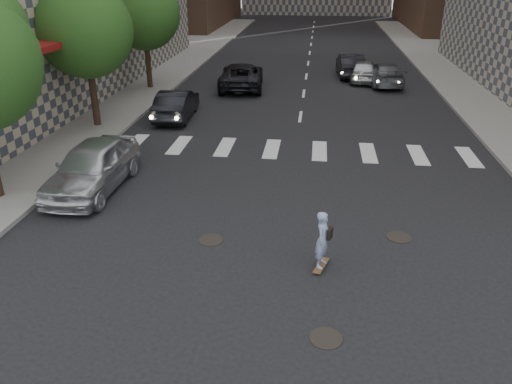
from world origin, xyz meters
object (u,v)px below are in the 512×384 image
Objects in this scene: silver_sedan at (92,167)px; traffic_car_d at (363,70)px; skateboarder at (323,240)px; traffic_car_c at (241,76)px; traffic_car_a at (176,104)px; tree_c at (145,10)px; tree_b at (86,25)px; traffic_car_e at (350,65)px; traffic_car_b at (384,74)px.

silver_sedan is 1.15× the size of traffic_car_d.
skateboarder reaches higher than traffic_car_c.
traffic_car_c is (2.25, 6.94, 0.05)m from traffic_car_a.
tree_c reaches higher than skateboarder.
traffic_car_c is (-5.01, 19.78, -0.07)m from skateboarder.
traffic_car_e is at bearing 46.90° from tree_b.
traffic_car_a is at bearing 34.85° from traffic_car_b.
skateboarder is 0.38× the size of traffic_car_d.
traffic_car_d is at bearing -40.16° from traffic_car_b.
traffic_car_d is (7.65, 2.98, -0.05)m from traffic_car_c.
traffic_car_a is at bearing 48.34° from traffic_car_d.
silver_sedan is at bearing 64.18° from traffic_car_d.
silver_sedan is at bearing 60.91° from traffic_car_e.
silver_sedan is 21.44m from traffic_car_d.
tree_b is 18.11m from traffic_car_d.
traffic_car_e is (9.12, 11.40, 0.04)m from traffic_car_a.
skateboarder is (10.55, -18.98, -3.81)m from tree_c.
skateboarder is at bearing 82.04° from traffic_car_e.
tree_c reaches higher than traffic_car_b.
traffic_car_a is at bearing 29.52° from tree_b.
tree_b is 8.00m from tree_c.
traffic_car_b is at bearing 36.95° from tree_b.
traffic_car_b is (14.44, 2.86, -3.94)m from tree_c.
traffic_car_a is at bearing 47.77° from traffic_car_e.
traffic_car_e reaches higher than traffic_car_d.
traffic_car_d is (2.64, 22.76, -0.12)m from skateboarder.
traffic_car_d is (10.43, 18.74, -0.11)m from silver_sedan.
traffic_car_e reaches higher than traffic_car_b.
traffic_car_b is (11.69, 17.82, -0.13)m from silver_sedan.
skateboarder is 0.29× the size of traffic_car_c.
traffic_car_e reaches higher than traffic_car_a.
silver_sedan reaches higher than traffic_car_e.
traffic_car_b is 3.15m from traffic_car_e.
traffic_car_e is at bearing -152.25° from traffic_car_c.
silver_sedan is 22.41m from traffic_car_e.
tree_c is 1.44× the size of traffic_car_e.
traffic_car_e is (1.86, 24.24, -0.09)m from skateboarder.
silver_sedan is 0.88× the size of traffic_car_c.
traffic_car_d is (13.19, 11.78, -3.93)m from tree_b.
tree_c reaches higher than traffic_car_c.
traffic_car_c is at bearing 57.81° from tree_b.
silver_sedan reaches higher than traffic_car_c.
traffic_car_b is 9.14m from traffic_car_c.
silver_sedan is at bearing 52.69° from traffic_car_b.
tree_c reaches higher than silver_sedan.
skateboarder is at bearing 116.84° from traffic_car_a.
traffic_car_a is 14.33m from traffic_car_b.
skateboarder is at bearing -46.14° from tree_b.
tree_b is at bearing 112.83° from silver_sedan.
traffic_car_c reaches higher than traffic_car_e.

